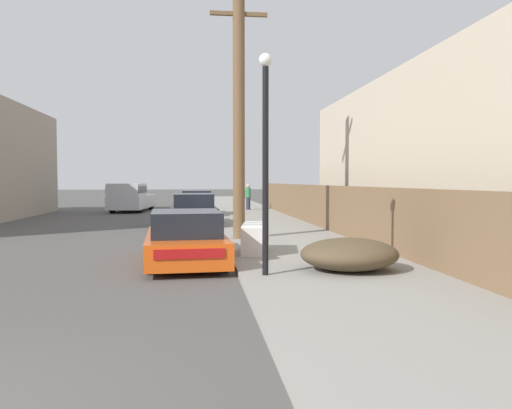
% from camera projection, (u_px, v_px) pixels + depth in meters
% --- Properties ---
extents(sidewalk_curb, '(4.20, 63.00, 0.12)m').
position_uv_depth(sidewalk_curb, '(250.00, 215.00, 27.62)').
color(sidewalk_curb, gray).
rests_on(sidewalk_curb, ground).
extents(discarded_fridge, '(0.90, 1.71, 0.76)m').
position_uv_depth(discarded_fridge, '(256.00, 238.00, 12.73)').
color(discarded_fridge, white).
rests_on(discarded_fridge, sidewalk_curb).
extents(parked_sports_car_red, '(2.04, 4.40, 1.26)m').
position_uv_depth(parked_sports_car_red, '(185.00, 239.00, 11.78)').
color(parked_sports_car_red, '#E05114').
rests_on(parked_sports_car_red, ground).
extents(car_parked_mid, '(2.07, 4.45, 1.41)m').
position_uv_depth(car_parked_mid, '(193.00, 211.00, 21.25)').
color(car_parked_mid, black).
rests_on(car_parked_mid, ground).
extents(car_parked_far, '(1.76, 4.51, 1.43)m').
position_uv_depth(car_parked_far, '(197.00, 204.00, 27.26)').
color(car_parked_far, silver).
rests_on(car_parked_far, ground).
extents(pickup_truck, '(2.52, 6.05, 1.78)m').
position_uv_depth(pickup_truck, '(131.00, 197.00, 31.63)').
color(pickup_truck, silver).
rests_on(pickup_truck, ground).
extents(utility_pole, '(1.80, 0.38, 7.81)m').
position_uv_depth(utility_pole, '(239.00, 113.00, 15.68)').
color(utility_pole, brown).
rests_on(utility_pole, sidewalk_curb).
extents(street_lamp, '(0.26, 0.26, 4.26)m').
position_uv_depth(street_lamp, '(265.00, 146.00, 9.59)').
color(street_lamp, black).
rests_on(street_lamp, sidewalk_curb).
extents(brush_pile, '(2.02, 1.76, 0.66)m').
position_uv_depth(brush_pile, '(349.00, 254.00, 10.20)').
color(brush_pile, brown).
rests_on(brush_pile, sidewalk_curb).
extents(wooden_fence, '(0.08, 30.61, 1.66)m').
position_uv_depth(wooden_fence, '(318.00, 206.00, 20.19)').
color(wooden_fence, brown).
rests_on(wooden_fence, sidewalk_curb).
extents(building_right_house, '(6.00, 17.52, 5.22)m').
position_uv_depth(building_right_house, '(488.00, 159.00, 15.06)').
color(building_right_house, beige).
rests_on(building_right_house, ground).
extents(pedestrian, '(0.34, 0.34, 1.63)m').
position_uv_depth(pedestrian, '(248.00, 197.00, 31.65)').
color(pedestrian, '#282D42').
rests_on(pedestrian, sidewalk_curb).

